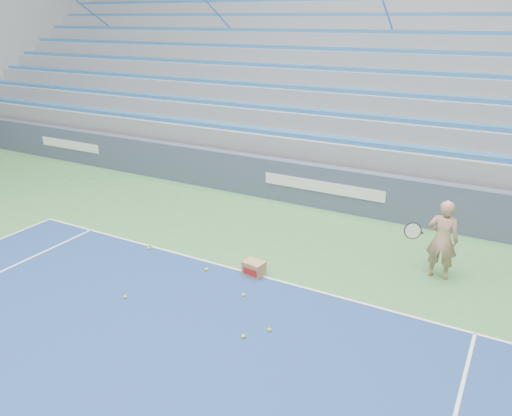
# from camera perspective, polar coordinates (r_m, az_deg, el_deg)

# --- Properties ---
(sponsor_barrier) EXTENTS (30.00, 0.32, 1.10)m
(sponsor_barrier) POSITION_cam_1_polar(r_m,az_deg,el_deg) (12.77, 7.85, 2.39)
(sponsor_barrier) COLOR #3F465F
(sponsor_barrier) RESTS_ON ground
(bleachers) EXTENTS (31.00, 9.15, 7.30)m
(bleachers) POSITION_cam_1_polar(r_m,az_deg,el_deg) (17.72, 15.18, 13.10)
(bleachers) COLOR gray
(bleachers) RESTS_ON ground
(tennis_player) EXTENTS (0.89, 0.80, 1.53)m
(tennis_player) POSITION_cam_1_polar(r_m,az_deg,el_deg) (9.79, 20.50, -3.39)
(tennis_player) COLOR tan
(tennis_player) RESTS_ON ground
(ball_box) EXTENTS (0.42, 0.35, 0.29)m
(ball_box) POSITION_cam_1_polar(r_m,az_deg,el_deg) (9.49, -0.24, -6.94)
(ball_box) COLOR #A4794F
(ball_box) RESTS_ON ground
(tennis_ball_0) EXTENTS (0.07, 0.07, 0.07)m
(tennis_ball_0) POSITION_cam_1_polar(r_m,az_deg,el_deg) (8.00, 1.52, -13.75)
(tennis_ball_0) COLOR #C0CE2A
(tennis_ball_0) RESTS_ON ground
(tennis_ball_1) EXTENTS (0.07, 0.07, 0.07)m
(tennis_ball_1) POSITION_cam_1_polar(r_m,az_deg,el_deg) (7.86, -1.43, -14.46)
(tennis_ball_1) COLOR #C0CE2A
(tennis_ball_1) RESTS_ON ground
(tennis_ball_2) EXTENTS (0.07, 0.07, 0.07)m
(tennis_ball_2) POSITION_cam_1_polar(r_m,az_deg,el_deg) (10.88, -12.06, -4.26)
(tennis_ball_2) COLOR #C0CE2A
(tennis_ball_2) RESTS_ON ground
(tennis_ball_3) EXTENTS (0.07, 0.07, 0.07)m
(tennis_ball_3) POSITION_cam_1_polar(r_m,az_deg,el_deg) (9.10, -14.73, -9.81)
(tennis_ball_3) COLOR #C0CE2A
(tennis_ball_3) RESTS_ON ground
(tennis_ball_4) EXTENTS (0.07, 0.07, 0.07)m
(tennis_ball_4) POSITION_cam_1_polar(r_m,az_deg,el_deg) (9.50, 0.58, -7.67)
(tennis_ball_4) COLOR #C0CE2A
(tennis_ball_4) RESTS_ON ground
(tennis_ball_5) EXTENTS (0.07, 0.07, 0.07)m
(tennis_ball_5) POSITION_cam_1_polar(r_m,az_deg,el_deg) (10.77, -12.15, -4.52)
(tennis_ball_5) COLOR #C0CE2A
(tennis_ball_5) RESTS_ON ground
(tennis_ball_6) EXTENTS (0.07, 0.07, 0.07)m
(tennis_ball_6) POSITION_cam_1_polar(r_m,az_deg,el_deg) (8.88, -1.42, -9.90)
(tennis_ball_6) COLOR #C0CE2A
(tennis_ball_6) RESTS_ON ground
(tennis_ball_7) EXTENTS (0.07, 0.07, 0.07)m
(tennis_ball_7) POSITION_cam_1_polar(r_m,az_deg,el_deg) (9.73, -5.69, -7.02)
(tennis_ball_7) COLOR #C0CE2A
(tennis_ball_7) RESTS_ON ground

